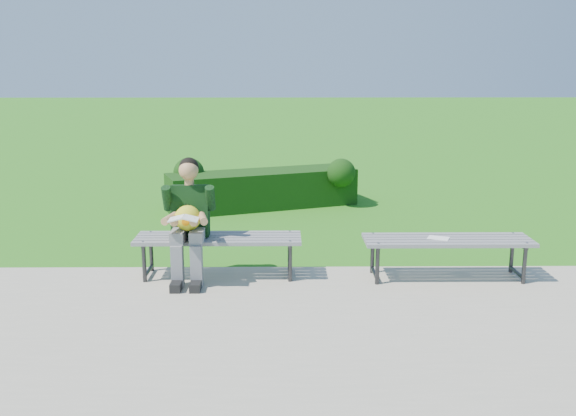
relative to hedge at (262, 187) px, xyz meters
name	(u,v)px	position (x,y,z in m)	size (l,w,h in m)	color
ground	(279,268)	(0.29, -3.28, -0.34)	(80.00, 80.00, 0.00)	#2C6C1C
walkway	(278,328)	(0.29, -5.03, -0.33)	(30.00, 3.50, 0.02)	beige
hedge	(262,187)	(0.00, 0.00, 0.00)	(3.17, 1.80, 0.82)	#134015
bench_left	(218,241)	(-0.37, -3.60, 0.08)	(1.80, 0.50, 0.46)	gray
bench_right	(447,243)	(2.12, -3.70, 0.08)	(1.80, 0.50, 0.46)	gray
seated_boy	(189,217)	(-0.67, -3.70, 0.38)	(0.56, 0.76, 1.31)	gray
paper_sheet	(438,238)	(2.02, -3.70, 0.14)	(0.27, 0.24, 0.01)	white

